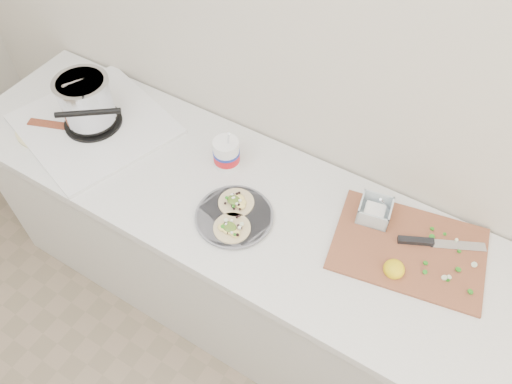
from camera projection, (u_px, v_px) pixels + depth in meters
The scene contains 6 objects.
counter at pixel (246, 259), 2.19m from camera, with size 2.44×0.66×0.90m.
stove at pixel (89, 109), 2.00m from camera, with size 0.71×0.69×0.28m.
taco_plate at pixel (234, 215), 1.77m from camera, with size 0.28×0.28×0.04m.
tub at pixel (227, 152), 1.89m from camera, with size 0.10×0.10×0.23m.
cutboard at pixel (407, 242), 1.69m from camera, with size 0.56×0.44×0.08m.
bacon_plate at pixel (49, 126), 2.06m from camera, with size 0.27×0.27×0.02m.
Camera 1 is at (0.63, 0.48, 2.34)m, focal length 35.00 mm.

